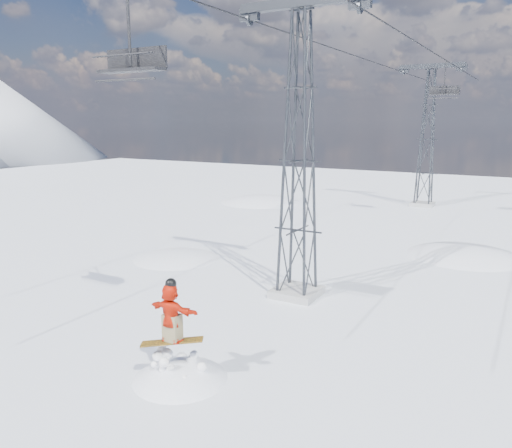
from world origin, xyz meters
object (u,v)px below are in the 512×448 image
object	(u,v)px
lift_tower_far	(427,140)
snowboarder_jump	(182,431)
lift_tower_near	(299,162)
lift_chair_near	(132,62)

from	to	relation	value
lift_tower_far	snowboarder_jump	world-z (taller)	lift_tower_far
lift_tower_near	lift_tower_far	size ratio (longest dim) A/B	1.00
snowboarder_jump	lift_tower_far	bearing A→B (deg)	90.03
lift_tower_near	lift_chair_near	bearing A→B (deg)	-108.43
snowboarder_jump	lift_tower_near	bearing A→B (deg)	90.11
lift_tower_far	snowboarder_jump	size ratio (longest dim) A/B	1.64
lift_tower_near	lift_chair_near	xyz separation A→B (m)	(-2.20, -6.60, 3.19)
lift_tower_far	snowboarder_jump	distance (m)	33.46
lift_tower_far	lift_chair_near	xyz separation A→B (m)	(-2.20, -31.60, 3.19)
lift_tower_far	lift_chair_near	world-z (taller)	lift_tower_far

